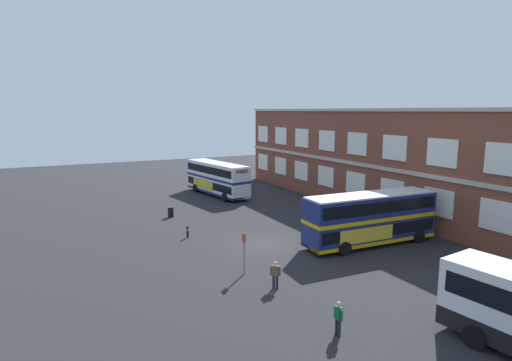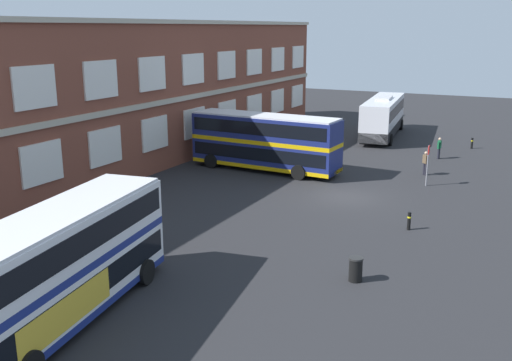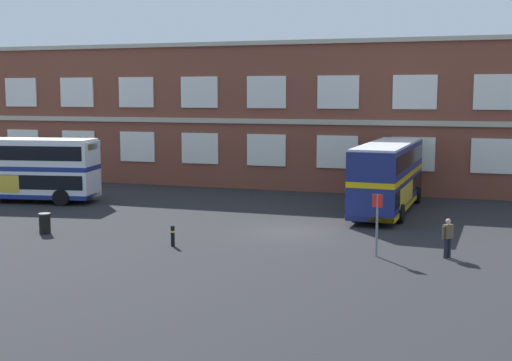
# 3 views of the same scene
# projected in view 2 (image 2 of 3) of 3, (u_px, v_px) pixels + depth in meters

# --- Properties ---
(ground_plane) EXTENTS (120.00, 120.00, 0.00)m
(ground_plane) POSITION_uv_depth(u_px,v_px,m) (315.00, 193.00, 36.57)
(ground_plane) COLOR #232326
(brick_terminal_building) EXTENTS (56.85, 8.19, 10.65)m
(brick_terminal_building) POSITION_uv_depth(u_px,v_px,m) (108.00, 98.00, 41.81)
(brick_terminal_building) COLOR brown
(brick_terminal_building) RESTS_ON ground
(double_decker_near) EXTENTS (11.27, 4.31, 4.07)m
(double_decker_near) POSITION_uv_depth(u_px,v_px,m) (57.00, 267.00, 19.85)
(double_decker_near) COLOR silver
(double_decker_near) RESTS_ON ground
(double_decker_middle) EXTENTS (3.26, 11.11, 4.07)m
(double_decker_middle) POSITION_uv_depth(u_px,v_px,m) (265.00, 141.00, 41.73)
(double_decker_middle) COLOR navy
(double_decker_middle) RESTS_ON ground
(touring_coach) EXTENTS (12.22, 4.03, 3.80)m
(touring_coach) POSITION_uv_depth(u_px,v_px,m) (383.00, 117.00, 54.79)
(touring_coach) COLOR silver
(touring_coach) RESTS_ON ground
(waiting_passenger) EXTENTS (0.51, 0.54, 1.70)m
(waiting_passenger) POSITION_uv_depth(u_px,v_px,m) (425.00, 162.00, 40.70)
(waiting_passenger) COLOR black
(waiting_passenger) RESTS_ON ground
(second_passenger) EXTENTS (0.64, 0.26, 1.70)m
(second_passenger) POSITION_uv_depth(u_px,v_px,m) (439.00, 147.00, 45.76)
(second_passenger) COLOR black
(second_passenger) RESTS_ON ground
(bus_stand_flag) EXTENTS (0.44, 0.10, 2.70)m
(bus_stand_flag) POSITION_uv_depth(u_px,v_px,m) (428.00, 162.00, 37.72)
(bus_stand_flag) COLOR slate
(bus_stand_flag) RESTS_ON ground
(station_litter_bin) EXTENTS (0.60, 0.60, 1.03)m
(station_litter_bin) POSITION_uv_depth(u_px,v_px,m) (356.00, 269.00, 23.73)
(station_litter_bin) COLOR black
(station_litter_bin) RESTS_ON ground
(safety_bollard_west) EXTENTS (0.19, 0.19, 0.95)m
(safety_bollard_west) POSITION_uv_depth(u_px,v_px,m) (472.00, 143.00, 49.71)
(safety_bollard_west) COLOR black
(safety_bollard_west) RESTS_ON ground
(safety_bollard_east) EXTENTS (0.19, 0.19, 0.95)m
(safety_bollard_east) POSITION_uv_depth(u_px,v_px,m) (409.00, 221.00, 29.74)
(safety_bollard_east) COLOR black
(safety_bollard_east) RESTS_ON ground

